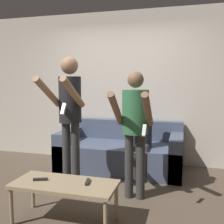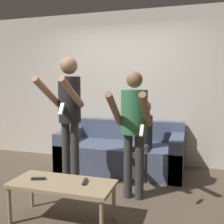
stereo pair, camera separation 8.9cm
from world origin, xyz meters
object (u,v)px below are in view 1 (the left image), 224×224
person_standing_right (135,121)px  coffee_table (65,187)px  couch (120,153)px  remote_near (40,179)px  person_seated (142,134)px  person_standing_left (69,109)px  remote_far (88,182)px

person_standing_right → coffee_table: size_ratio=1.47×
couch → remote_near: bearing=-103.4°
couch → coffee_table: couch is taller
person_seated → coffee_table: bearing=-109.6°
person_standing_left → remote_far: bearing=-53.8°
person_standing_right → remote_far: 0.95m
person_standing_left → remote_far: size_ratio=11.52×
remote_near → remote_far: (0.50, 0.06, 0.00)m
remote_near → person_standing_left: bearing=90.0°
person_standing_left → remote_near: size_ratio=11.59×
couch → person_seated: bearing=-29.3°
remote_far → coffee_table: bearing=-166.7°
person_standing_left → coffee_table: bearing=-70.0°
person_standing_right → person_standing_left: bearing=-179.8°
person_standing_right → remote_far: bearing=-117.3°
couch → remote_near: size_ratio=13.17×
couch → coffee_table: size_ratio=1.87×
couch → coffee_table: (-0.16, -1.79, 0.11)m
couch → person_seated: size_ratio=1.70×
remote_near → person_seated: bearing=62.3°
remote_near → remote_far: bearing=7.3°
coffee_table → person_standing_right: bearing=51.7°
person_standing_left → person_seated: size_ratio=1.50×
couch → person_standing_left: (-0.43, -1.05, 0.83)m
remote_far → person_standing_left: bearing=126.2°
person_standing_left → coffee_table: 1.07m
coffee_table → remote_far: bearing=13.3°
person_standing_right → coffee_table: (-0.59, -0.75, -0.60)m
person_seated → remote_far: size_ratio=7.70×
person_seated → couch: bearing=150.7°
coffee_table → couch: bearing=84.9°
person_standing_right → remote_far: (-0.36, -0.69, -0.54)m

